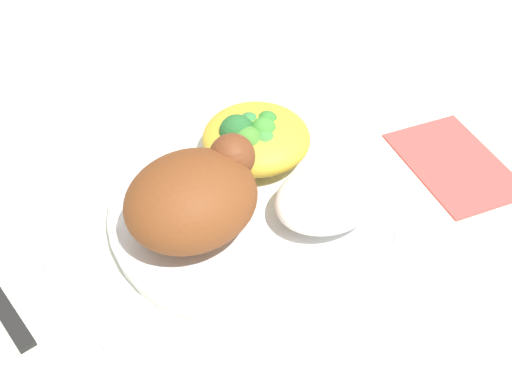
% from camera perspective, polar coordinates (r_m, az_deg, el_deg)
% --- Properties ---
extents(ground_plane, '(2.00, 2.00, 0.00)m').
position_cam_1_polar(ground_plane, '(0.54, -0.00, -1.81)').
color(ground_plane, silver).
extents(plate, '(0.24, 0.24, 0.01)m').
position_cam_1_polar(plate, '(0.53, -0.00, -1.27)').
color(plate, white).
rests_on(plate, ground_plane).
extents(roasted_chicken, '(0.11, 0.09, 0.07)m').
position_cam_1_polar(roasted_chicken, '(0.48, -5.41, -0.54)').
color(roasted_chicken, brown).
rests_on(roasted_chicken, plate).
extents(rice_pile, '(0.09, 0.07, 0.03)m').
position_cam_1_polar(rice_pile, '(0.51, 6.43, -0.42)').
color(rice_pile, white).
rests_on(rice_pile, plate).
extents(mac_cheese_with_broccoli, '(0.09, 0.09, 0.05)m').
position_cam_1_polar(mac_cheese_with_broccoli, '(0.55, -0.13, 4.88)').
color(mac_cheese_with_broccoli, gold).
rests_on(mac_cheese_with_broccoli, plate).
extents(fork, '(0.03, 0.14, 0.01)m').
position_cam_1_polar(fork, '(0.50, -16.63, -7.99)').
color(fork, '#B2B2B7').
rests_on(fork, ground_plane).
extents(napkin, '(0.10, 0.13, 0.00)m').
position_cam_1_polar(napkin, '(0.60, 17.20, 2.47)').
color(napkin, '#DB4C47').
rests_on(napkin, ground_plane).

